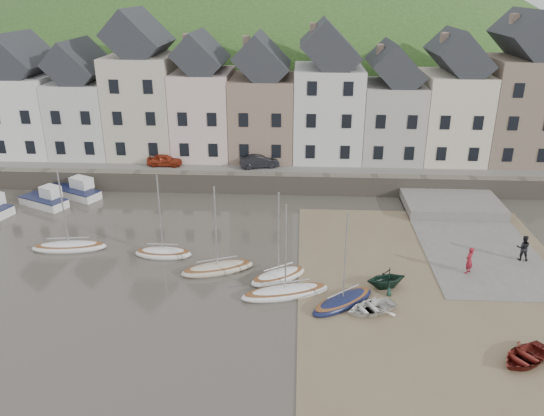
# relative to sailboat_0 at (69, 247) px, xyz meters

# --- Properties ---
(ground) EXTENTS (160.00, 160.00, 0.00)m
(ground) POSITION_rel_sailboat_0_xyz_m (14.69, -4.49, -0.26)
(ground) COLOR #443F35
(ground) RESTS_ON ground
(quay_land) EXTENTS (90.00, 30.00, 1.50)m
(quay_land) POSITION_rel_sailboat_0_xyz_m (14.69, 27.51, 0.49)
(quay_land) COLOR #2E5120
(quay_land) RESTS_ON ground
(quay_street) EXTENTS (70.00, 7.00, 0.10)m
(quay_street) POSITION_rel_sailboat_0_xyz_m (14.69, 16.01, 1.29)
(quay_street) COLOR slate
(quay_street) RESTS_ON quay_land
(seawall) EXTENTS (70.00, 1.20, 1.80)m
(seawall) POSITION_rel_sailboat_0_xyz_m (14.69, 12.51, 0.64)
(seawall) COLOR slate
(seawall) RESTS_ON ground
(beach) EXTENTS (18.00, 26.00, 0.06)m
(beach) POSITION_rel_sailboat_0_xyz_m (25.69, -4.49, -0.23)
(beach) COLOR #746246
(beach) RESTS_ON ground
(slipway) EXTENTS (8.00, 18.00, 0.12)m
(slipway) POSITION_rel_sailboat_0_xyz_m (29.69, 3.51, -0.20)
(slipway) COLOR slate
(slipway) RESTS_ON ground
(hillside) EXTENTS (134.40, 84.00, 84.00)m
(hillside) POSITION_rel_sailboat_0_xyz_m (9.69, 55.51, -18.25)
(hillside) COLOR #2E5120
(hillside) RESTS_ON ground
(townhouse_terrace) EXTENTS (61.05, 8.00, 13.93)m
(townhouse_terrace) POSITION_rel_sailboat_0_xyz_m (16.45, 19.51, 7.07)
(townhouse_terrace) COLOR white
(townhouse_terrace) RESTS_ON quay_land
(sailboat_0) EXTENTS (5.50, 2.20, 6.32)m
(sailboat_0) POSITION_rel_sailboat_0_xyz_m (0.00, 0.00, 0.00)
(sailboat_0) COLOR white
(sailboat_0) RESTS_ON ground
(sailboat_1) EXTENTS (4.07, 1.55, 6.32)m
(sailboat_1) POSITION_rel_sailboat_0_xyz_m (7.08, -0.62, 0.01)
(sailboat_1) COLOR white
(sailboat_1) RESTS_ON ground
(sailboat_2) EXTENTS (5.17, 3.20, 6.32)m
(sailboat_2) POSITION_rel_sailboat_0_xyz_m (11.25, -2.63, 0.00)
(sailboat_2) COLOR beige
(sailboat_2) RESTS_ON ground
(sailboat_3) EXTENTS (4.15, 3.48, 6.32)m
(sailboat_3) POSITION_rel_sailboat_0_xyz_m (15.37, -3.45, 0.01)
(sailboat_3) COLOR white
(sailboat_3) RESTS_ON ground
(sailboat_4) EXTENTS (5.80, 3.09, 6.32)m
(sailboat_4) POSITION_rel_sailboat_0_xyz_m (15.89, -5.42, -0.00)
(sailboat_4) COLOR white
(sailboat_4) RESTS_ON ground
(sailboat_5) EXTENTS (4.56, 4.21, 6.32)m
(sailboat_5) POSITION_rel_sailboat_0_xyz_m (19.37, -6.30, 0.00)
(sailboat_5) COLOR #13193E
(sailboat_5) RESTS_ON ground
(motorboat_0) EXTENTS (4.71, 3.48, 1.70)m
(motorboat_0) POSITION_rel_sailboat_0_xyz_m (-5.44, 8.22, 0.32)
(motorboat_0) COLOR white
(motorboat_0) RESTS_ON ground
(motorboat_2) EXTENTS (5.66, 3.95, 1.70)m
(motorboat_2) POSITION_rel_sailboat_0_xyz_m (-3.75, 10.62, 0.32)
(motorboat_2) COLOR white
(motorboat_2) RESTS_ON ground
(rowboat_white) EXTENTS (3.69, 3.28, 0.63)m
(rowboat_white) POSITION_rel_sailboat_0_xyz_m (20.95, -7.05, 0.12)
(rowboat_white) COLOR white
(rowboat_white) RESTS_ON beach
(rowboat_green) EXTENTS (3.13, 2.90, 1.36)m
(rowboat_green) POSITION_rel_sailboat_0_xyz_m (22.22, -4.20, 0.48)
(rowboat_green) COLOR #163326
(rowboat_green) RESTS_ON beach
(rowboat_red) EXTENTS (3.95, 3.75, 0.67)m
(rowboat_red) POSITION_rel_sailboat_0_xyz_m (28.30, -11.18, 0.13)
(rowboat_red) COLOR maroon
(rowboat_red) RESTS_ON beach
(person_red) EXTENTS (0.80, 0.79, 1.86)m
(person_red) POSITION_rel_sailboat_0_xyz_m (27.93, -2.08, 0.79)
(person_red) COLOR maroon
(person_red) RESTS_ON slipway
(person_dark) EXTENTS (1.02, 0.87, 1.84)m
(person_dark) POSITION_rel_sailboat_0_xyz_m (32.18, 0.01, 0.78)
(person_dark) COLOR black
(person_dark) RESTS_ON slipway
(car_left) EXTENTS (3.37, 1.40, 1.14)m
(car_left) POSITION_rel_sailboat_0_xyz_m (3.55, 15.01, 1.91)
(car_left) COLOR #9F2F17
(car_left) RESTS_ON quay_street
(car_right) EXTENTS (3.92, 2.18, 1.22)m
(car_right) POSITION_rel_sailboat_0_xyz_m (12.76, 15.01, 1.95)
(car_right) COLOR black
(car_right) RESTS_ON quay_street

